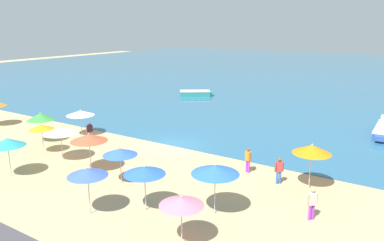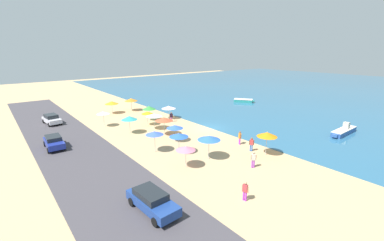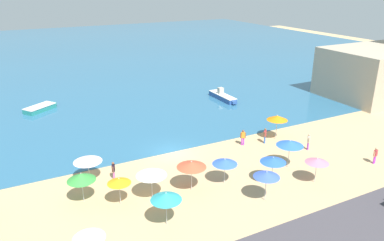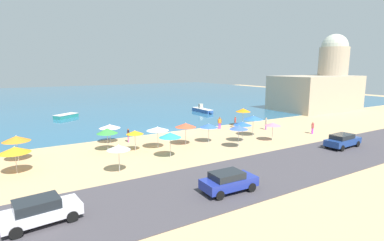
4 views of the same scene
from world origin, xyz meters
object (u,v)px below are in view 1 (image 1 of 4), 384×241
(beach_umbrella_4, at_px, (41,127))
(bather_4, at_px, (90,130))
(beach_umbrella_8, at_px, (87,172))
(beach_umbrella_7, at_px, (145,171))
(bather_0, at_px, (312,202))
(skiff_offshore, at_px, (196,93))
(beach_umbrella_10, at_px, (7,142))
(beach_umbrella_14, at_px, (215,170))
(bather_1, at_px, (248,159))
(beach_umbrella_5, at_px, (41,117))
(beach_umbrella_13, at_px, (312,149))
(beach_umbrella_1, at_px, (89,138))
(beach_umbrella_3, at_px, (60,131))
(beach_umbrella_11, at_px, (80,113))
(beach_umbrella_0, at_px, (181,201))
(skiff_nearshore, at_px, (384,130))
(beach_umbrella_2, at_px, (120,152))
(bather_2, at_px, (279,169))

(beach_umbrella_4, relative_size, bather_4, 1.39)
(beach_umbrella_8, bearing_deg, beach_umbrella_7, 41.11)
(bather_0, height_order, skiff_offshore, bather_0)
(beach_umbrella_8, xyz_separation_m, beach_umbrella_10, (-7.87, 0.70, -0.01))
(beach_umbrella_14, distance_m, bather_1, 6.08)
(beach_umbrella_5, xyz_separation_m, bather_4, (3.02, 2.26, -1.20))
(beach_umbrella_5, bearing_deg, bather_0, -2.25)
(beach_umbrella_7, xyz_separation_m, beach_umbrella_13, (6.28, 7.13, 0.23))
(beach_umbrella_1, xyz_separation_m, beach_umbrella_13, (12.62, 4.99, 0.12))
(beach_umbrella_8, height_order, beach_umbrella_10, beach_umbrella_10)
(beach_umbrella_7, distance_m, beach_umbrella_13, 9.50)
(beach_umbrella_3, xyz_separation_m, skiff_offshore, (-5.18, 25.65, -1.75))
(beach_umbrella_13, bearing_deg, beach_umbrella_7, -131.35)
(beach_umbrella_11, distance_m, beach_umbrella_13, 19.54)
(beach_umbrella_8, height_order, beach_umbrella_13, beach_umbrella_13)
(beach_umbrella_3, relative_size, beach_umbrella_10, 0.94)
(beach_umbrella_0, bearing_deg, skiff_nearshore, 77.09)
(beach_umbrella_8, height_order, beach_umbrella_11, beach_umbrella_8)
(bather_1, xyz_separation_m, skiff_nearshore, (6.29, 14.02, -0.46))
(beach_umbrella_3, relative_size, skiff_nearshore, 0.41)
(bather_4, height_order, skiff_nearshore, skiff_nearshore)
(beach_umbrella_4, xyz_separation_m, bather_0, (19.42, 0.81, -1.04))
(beach_umbrella_0, xyz_separation_m, bather_0, (4.11, 5.12, -1.07))
(beach_umbrella_0, relative_size, beach_umbrella_2, 1.01)
(bather_0, distance_m, bather_2, 4.30)
(beach_umbrella_5, xyz_separation_m, bather_0, (21.80, -0.86, -1.16))
(beach_umbrella_2, distance_m, bather_0, 11.01)
(beach_umbrella_2, height_order, bather_0, beach_umbrella_2)
(bather_0, bearing_deg, beach_umbrella_10, -164.89)
(beach_umbrella_13, bearing_deg, beach_umbrella_14, -119.55)
(beach_umbrella_4, bearing_deg, skiff_nearshore, 42.25)
(beach_umbrella_1, bearing_deg, beach_umbrella_7, -18.69)
(beach_umbrella_4, relative_size, beach_umbrella_5, 0.91)
(beach_umbrella_8, xyz_separation_m, bather_0, (9.48, 5.38, -1.29))
(beach_umbrella_2, height_order, bather_2, beach_umbrella_2)
(beach_umbrella_8, relative_size, beach_umbrella_13, 0.92)
(beach_umbrella_8, distance_m, bather_0, 10.98)
(beach_umbrella_3, height_order, beach_umbrella_7, beach_umbrella_7)
(beach_umbrella_7, distance_m, bather_0, 8.30)
(beach_umbrella_0, bearing_deg, beach_umbrella_7, 154.74)
(beach_umbrella_3, height_order, beach_umbrella_11, beach_umbrella_3)
(beach_umbrella_2, bearing_deg, bather_2, 31.74)
(beach_umbrella_14, bearing_deg, bather_4, 160.70)
(beach_umbrella_3, bearing_deg, skiff_nearshore, 46.26)
(beach_umbrella_3, relative_size, bather_2, 1.46)
(beach_umbrella_10, height_order, bather_2, beach_umbrella_10)
(beach_umbrella_13, bearing_deg, beach_umbrella_8, -133.04)
(beach_umbrella_0, height_order, beach_umbrella_2, beach_umbrella_0)
(skiff_offshore, bearing_deg, bather_0, -48.00)
(beach_umbrella_3, relative_size, beach_umbrella_4, 1.08)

